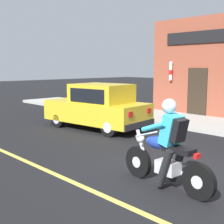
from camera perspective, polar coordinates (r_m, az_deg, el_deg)
The scene contains 5 objects.
ground_plane at distance 6.50m, azimuth 13.21°, elevation -11.44°, with size 80.00×80.00×0.00m, color black.
sidewalk_curb at distance 12.28m, azimuth 14.76°, elevation -1.76°, with size 2.60×22.00×0.14m, color #ADAAA3.
lane_stripe at distance 7.46m, azimuth -15.07°, elevation -8.86°, with size 0.12×19.80×0.01m, color #D1C64C.
motorcycle_with_rider at distance 5.69m, azimuth 10.05°, elevation -7.08°, with size 0.58×2.02×1.62m.
car_hatchback at distance 10.87m, azimuth -2.66°, elevation 0.93°, with size 2.06×3.94×1.57m.
Camera 1 is at (-5.16, -3.30, 2.19)m, focal length 50.00 mm.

